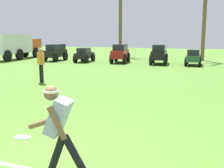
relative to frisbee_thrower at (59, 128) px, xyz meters
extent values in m
cylinder|color=black|center=(-0.06, -0.01, -0.44)|extent=(0.37, 0.17, 0.72)
cylinder|color=black|center=(0.24, 0.04, -0.44)|extent=(0.45, 0.18, 0.69)
cube|color=#9EA3D1|center=(0.00, 0.00, 0.17)|extent=(0.44, 0.39, 0.58)
sphere|color=brown|center=(-0.11, -0.02, 0.52)|extent=(0.24, 0.24, 0.21)
cylinder|color=white|center=(-0.11, -0.02, 0.55)|extent=(0.24, 0.24, 0.03)
cylinder|color=brown|center=(-0.31, 0.14, 0.02)|extent=(0.58, 0.16, 0.27)
cylinder|color=brown|center=(0.07, -0.19, 0.14)|extent=(0.29, 0.12, 0.49)
cylinder|color=white|center=(-0.72, 0.09, -0.27)|extent=(0.30, 0.30, 0.06)
cylinder|color=black|center=(-4.94, 7.29, -0.39)|extent=(0.15, 0.15, 0.82)
cylinder|color=black|center=(-5.09, 7.39, -0.39)|extent=(0.15, 0.15, 0.82)
cube|color=orange|center=(-5.02, 7.34, 0.29)|extent=(0.39, 0.36, 0.54)
cylinder|color=tan|center=(-4.84, 7.23, 0.30)|extent=(0.10, 0.10, 0.52)
cylinder|color=tan|center=(-5.19, 7.46, 0.30)|extent=(0.10, 0.10, 0.52)
sphere|color=tan|center=(-5.02, 7.34, 0.66)|extent=(0.28, 0.28, 0.20)
cube|color=black|center=(-9.74, 16.79, -0.19)|extent=(0.98, 2.41, 0.55)
cube|color=#1E232B|center=(-9.74, 16.94, 0.31)|extent=(0.86, 1.81, 0.46)
cylinder|color=black|center=(-10.23, 17.62, -0.47)|extent=(0.18, 0.66, 0.66)
cylinder|color=black|center=(-9.27, 17.63, -0.47)|extent=(0.18, 0.66, 0.66)
cylinder|color=black|center=(-10.22, 15.95, -0.47)|extent=(0.18, 0.66, 0.66)
cylinder|color=black|center=(-9.26, 15.95, -0.47)|extent=(0.18, 0.66, 0.66)
cube|color=black|center=(-7.10, 16.68, -0.29)|extent=(1.03, 2.25, 0.42)
cube|color=#1E232B|center=(-7.09, 16.58, 0.11)|extent=(0.86, 1.15, 0.38)
cylinder|color=black|center=(-7.60, 17.43, -0.50)|extent=(0.22, 0.61, 0.60)
cylinder|color=black|center=(-6.70, 17.48, -0.50)|extent=(0.22, 0.61, 0.60)
cylinder|color=black|center=(-7.50, 15.89, -0.50)|extent=(0.22, 0.61, 0.60)
cylinder|color=black|center=(-6.60, 15.94, -0.50)|extent=(0.22, 0.61, 0.60)
cube|color=maroon|center=(-4.27, 17.01, -0.14)|extent=(1.19, 2.43, 0.60)
cube|color=#1E232B|center=(-4.27, 17.06, 0.38)|extent=(1.00, 1.62, 0.44)
cylinder|color=black|center=(-4.82, 17.74, -0.44)|extent=(0.24, 0.73, 0.72)
cylinder|color=black|center=(-3.85, 17.83, -0.44)|extent=(0.24, 0.73, 0.72)
cylinder|color=black|center=(-4.68, 16.19, -0.44)|extent=(0.24, 0.73, 0.72)
cylinder|color=black|center=(-3.71, 16.28, -0.44)|extent=(0.24, 0.73, 0.72)
cube|color=black|center=(-1.30, 16.95, -0.14)|extent=(1.15, 2.42, 0.60)
cube|color=#1E232B|center=(-1.30, 17.00, 0.38)|extent=(0.98, 1.61, 0.44)
cylinder|color=black|center=(-1.84, 17.69, -0.44)|extent=(0.23, 0.73, 0.72)
cylinder|color=black|center=(-0.86, 17.77, -0.44)|extent=(0.23, 0.73, 0.72)
cylinder|color=black|center=(-1.73, 16.14, -0.44)|extent=(0.23, 0.73, 0.72)
cylinder|color=black|center=(-0.75, 16.21, -0.44)|extent=(0.23, 0.73, 0.72)
cube|color=#235133|center=(1.12, 16.88, -0.29)|extent=(0.93, 2.21, 0.42)
cube|color=#1E232B|center=(1.12, 16.78, 0.11)|extent=(0.81, 1.11, 0.38)
cylinder|color=black|center=(0.66, 17.64, -0.50)|extent=(0.19, 0.60, 0.60)
cylinder|color=black|center=(1.56, 17.66, -0.50)|extent=(0.19, 0.60, 0.60)
cylinder|color=black|center=(0.68, 16.10, -0.50)|extent=(0.19, 0.60, 0.60)
cylinder|color=black|center=(1.58, 16.12, -0.50)|extent=(0.19, 0.60, 0.60)
cube|color=#CC4C19|center=(-13.78, 19.52, 0.33)|extent=(1.13, 1.75, 1.15)
cube|color=white|center=(-13.64, 16.57, 0.58)|extent=(1.35, 4.25, 1.65)
cylinder|color=black|center=(-14.34, 19.15, -0.35)|extent=(0.28, 0.91, 0.90)
cylinder|color=black|center=(-13.19, 19.20, -0.35)|extent=(0.28, 0.91, 0.90)
cylinder|color=black|center=(-14.22, 16.54, -0.35)|extent=(0.28, 0.91, 0.90)
cylinder|color=black|center=(-13.07, 16.60, -0.35)|extent=(0.28, 0.91, 0.90)
cylinder|color=black|center=(-12.99, 14.95, -0.35)|extent=(0.28, 0.91, 0.90)
cylinder|color=brown|center=(-6.17, 23.29, 2.53)|extent=(0.33, 0.33, 6.66)
cylinder|color=brown|center=(1.65, 20.79, 2.03)|extent=(0.31, 0.31, 5.65)
camera|label=1|loc=(1.99, -3.48, 1.36)|focal=45.00mm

